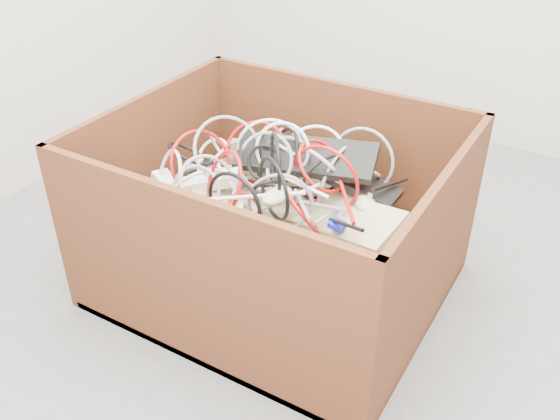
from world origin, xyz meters
The scene contains 8 objects.
ground centered at (0.00, 0.00, 0.00)m, with size 3.00×3.00×0.00m, color #58585A.
cardboard_box centered at (-0.21, 0.00, 0.16)m, with size 1.07×0.90×0.60m.
keyboard_pile centered at (-0.19, 0.05, 0.28)m, with size 1.01×0.87×0.38m.
mice_scatter centered at (-0.22, -0.04, 0.35)m, with size 0.79×0.58×0.21m.
power_strip_left centered at (-0.46, -0.07, 0.36)m, with size 0.30×0.05×0.04m, color white.
power_strip_right centered at (-0.49, -0.13, 0.33)m, with size 0.30×0.06×0.04m, color white.
vga_plug centered at (0.04, -0.03, 0.35)m, with size 0.04×0.04×0.02m, color #0E1BD4.
cable_tangle centered at (-0.27, 0.02, 0.41)m, with size 0.92×0.76×0.41m.
Camera 1 is at (0.68, -1.45, 1.41)m, focal length 39.76 mm.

